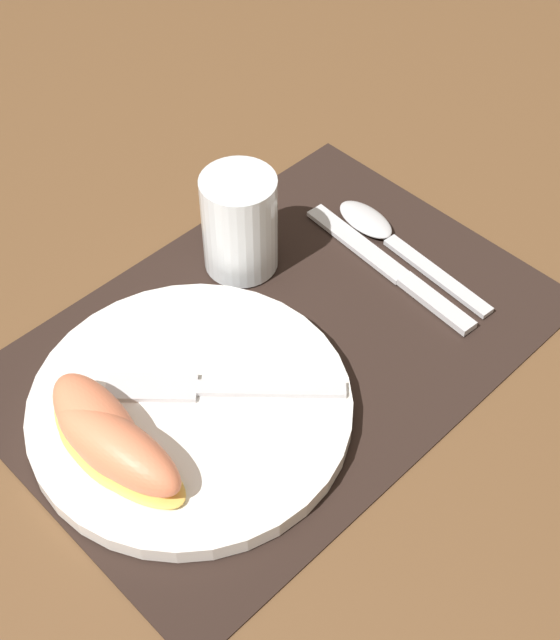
{
  "coord_description": "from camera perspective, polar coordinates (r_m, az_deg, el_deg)",
  "views": [
    {
      "loc": [
        -0.35,
        -0.36,
        0.6
      ],
      "look_at": [
        0.01,
        0.0,
        0.02
      ],
      "focal_mm": 50.0,
      "sensor_mm": 36.0,
      "label": 1
    }
  ],
  "objects": [
    {
      "name": "ground_plane",
      "position": [
        0.78,
        -0.19,
        -1.59
      ],
      "size": [
        3.0,
        3.0,
        0.0
      ],
      "primitive_type": "plane",
      "color": "brown"
    },
    {
      "name": "placemat",
      "position": [
        0.78,
        -0.19,
        -1.5
      ],
      "size": [
        0.48,
        0.33,
        0.0
      ],
      "color": "black",
      "rests_on": "ground_plane"
    },
    {
      "name": "plate",
      "position": [
        0.73,
        -5.75,
        -5.61
      ],
      "size": [
        0.26,
        0.26,
        0.02
      ],
      "color": "white",
      "rests_on": "placemat"
    },
    {
      "name": "juice_glass",
      "position": [
        0.82,
        -2.58,
        5.89
      ],
      "size": [
        0.07,
        0.07,
        0.1
      ],
      "color": "silver",
      "rests_on": "placemat"
    },
    {
      "name": "knife",
      "position": [
        0.84,
        7.15,
        3.24
      ],
      "size": [
        0.03,
        0.21,
        0.01
      ],
      "color": "silver",
      "rests_on": "placemat"
    },
    {
      "name": "spoon",
      "position": [
        0.87,
        6.67,
        5.5
      ],
      "size": [
        0.04,
        0.19,
        0.01
      ],
      "color": "silver",
      "rests_on": "placemat"
    },
    {
      "name": "fork",
      "position": [
        0.73,
        -4.69,
        -4.38
      ],
      "size": [
        0.15,
        0.15,
        0.0
      ],
      "color": "silver",
      "rests_on": "plate"
    },
    {
      "name": "citrus_wedge_0",
      "position": [
        0.7,
        -11.54,
        -6.79
      ],
      "size": [
        0.07,
        0.13,
        0.04
      ],
      "color": "#F7C656",
      "rests_on": "plate"
    },
    {
      "name": "citrus_wedge_1",
      "position": [
        0.68,
        -10.32,
        -8.2
      ],
      "size": [
        0.06,
        0.13,
        0.04
      ],
      "color": "#F7C656",
      "rests_on": "plate"
    }
  ]
}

